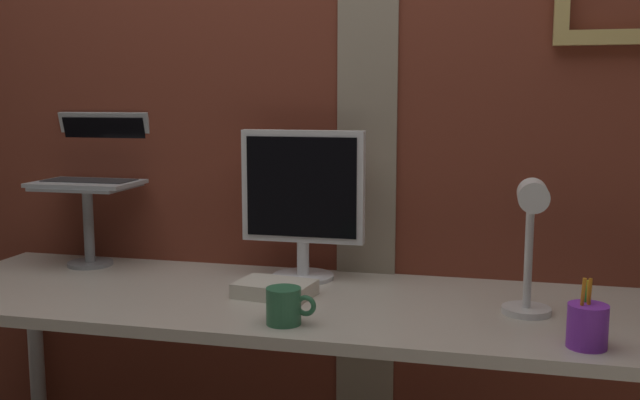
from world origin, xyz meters
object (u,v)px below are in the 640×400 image
object	(u,v)px
desk_lamp	(531,234)
monitor	(303,195)
coffee_mug	(285,306)
pen_cup	(587,325)
laptop	(97,163)

from	to	relation	value
desk_lamp	monitor	bearing A→B (deg)	157.84
coffee_mug	monitor	bearing A→B (deg)	99.35
desk_lamp	pen_cup	xyz separation A→B (m)	(0.12, -0.17, -0.16)
laptop	coffee_mug	world-z (taller)	laptop
pen_cup	desk_lamp	bearing A→B (deg)	124.70
pen_cup	coffee_mug	distance (m)	0.67
monitor	desk_lamp	bearing A→B (deg)	-22.16
laptop	coffee_mug	xyz separation A→B (m)	(0.77, -0.49, -0.27)
coffee_mug	pen_cup	bearing A→B (deg)	0.02
monitor	desk_lamp	world-z (taller)	monitor
desk_lamp	pen_cup	world-z (taller)	desk_lamp
laptop	pen_cup	bearing A→B (deg)	-18.85
monitor	pen_cup	world-z (taller)	monitor
desk_lamp	coffee_mug	bearing A→B (deg)	-163.23
pen_cup	laptop	bearing A→B (deg)	161.15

